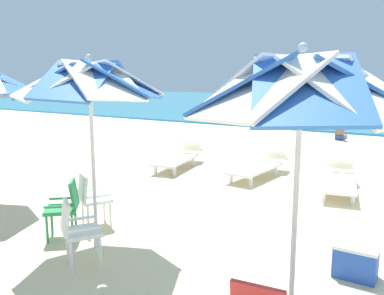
# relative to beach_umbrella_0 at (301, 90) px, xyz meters

# --- Properties ---
(ground_plane) EXTENTS (80.00, 80.00, 0.00)m
(ground_plane) POSITION_rel_beach_umbrella_0_xyz_m (-0.20, 3.48, -2.25)
(ground_plane) COLOR beige
(beach_umbrella_0) EXTENTS (2.05, 2.05, 2.64)m
(beach_umbrella_0) POSITION_rel_beach_umbrella_0_xyz_m (0.00, 0.00, 0.00)
(beach_umbrella_0) COLOR silver
(beach_umbrella_0) RESTS_ON ground
(beach_umbrella_1) EXTENTS (1.99, 1.99, 2.66)m
(beach_umbrella_1) POSITION_rel_beach_umbrella_0_xyz_m (-2.92, 0.38, 0.03)
(beach_umbrella_1) COLOR silver
(beach_umbrella_1) RESTS_ON ground
(plastic_chair_1) EXTENTS (0.60, 0.62, 0.87)m
(plastic_chair_1) POSITION_rel_beach_umbrella_0_xyz_m (-3.54, 0.91, -1.76)
(plastic_chair_1) COLOR white
(plastic_chair_1) RESTS_ON ground
(plastic_chair_2) EXTENTS (0.62, 0.63, 0.87)m
(plastic_chair_2) POSITION_rel_beach_umbrella_0_xyz_m (-2.69, -0.15, -1.76)
(plastic_chair_2) COLOR white
(plastic_chair_2) RESTS_ON ground
(plastic_chair_3) EXTENTS (0.63, 0.63, 0.87)m
(plastic_chair_3) POSITION_rel_beach_umbrella_0_xyz_m (-3.54, 0.39, -1.76)
(plastic_chair_3) COLOR #2D8C4C
(plastic_chair_3) RESTS_ON ground
(sun_lounger_1) EXTENTS (1.05, 2.23, 0.62)m
(sun_lounger_1) POSITION_rel_beach_umbrella_0_xyz_m (-0.64, 5.04, -1.97)
(sun_lounger_1) COLOR white
(sun_lounger_1) RESTS_ON ground
(sun_lounger_2) EXTENTS (0.80, 2.19, 0.62)m
(sun_lounger_2) POSITION_rel_beach_umbrella_0_xyz_m (-2.55, 5.32, -1.97)
(sun_lounger_2) COLOR white
(sun_lounger_2) RESTS_ON ground
(sun_lounger_3) EXTENTS (1.00, 2.22, 0.62)m
(sun_lounger_3) POSITION_rel_beach_umbrella_0_xyz_m (-4.74, 5.13, -1.97)
(sun_lounger_3) COLOR white
(sun_lounger_3) RESTS_ON ground
(cooler_box) EXTENTS (0.50, 0.34, 0.40)m
(cooler_box) POSITION_rel_beach_umbrella_0_xyz_m (0.32, 1.42, -2.05)
(cooler_box) COLOR blue
(cooler_box) RESTS_ON ground
(beachgoer_seated) EXTENTS (0.30, 0.93, 0.92)m
(beachgoer_seated) POSITION_rel_beach_umbrella_0_xyz_m (-2.17, 12.48, -1.96)
(beachgoer_seated) COLOR #2D4CA5
(beachgoer_seated) RESTS_ON ground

